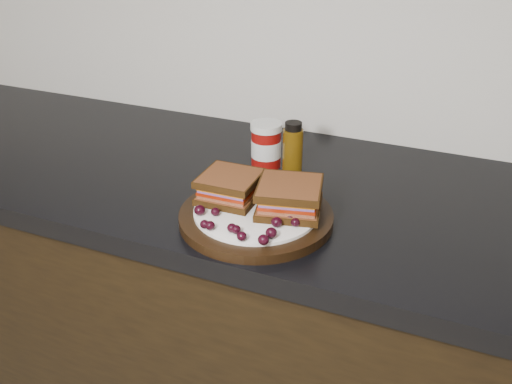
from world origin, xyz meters
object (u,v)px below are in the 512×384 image
plate (256,217)px  oil_bottle (293,149)px  condiment_jar (266,145)px  sandwich_left (230,187)px

plate → oil_bottle: oil_bottle is taller
condiment_jar → oil_bottle: (0.07, -0.02, 0.01)m
plate → condiment_jar: 0.24m
condiment_jar → sandwich_left: bearing=-87.0°
sandwich_left → oil_bottle: oil_bottle is taller
condiment_jar → oil_bottle: oil_bottle is taller
plate → condiment_jar: condiment_jar is taller
plate → sandwich_left: bearing=161.0°
oil_bottle → condiment_jar: bearing=167.0°
condiment_jar → oil_bottle: 0.07m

